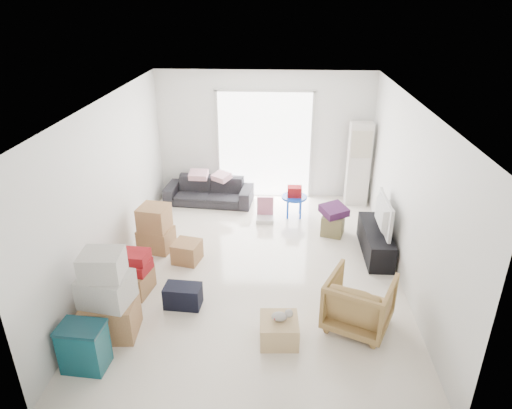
{
  "coord_description": "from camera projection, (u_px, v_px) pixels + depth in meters",
  "views": [
    {
      "loc": [
        0.35,
        -6.31,
        4.05
      ],
      "look_at": [
        -0.02,
        0.2,
        1.04
      ],
      "focal_mm": 32.0,
      "sensor_mm": 36.0,
      "label": 1
    }
  ],
  "objects": [
    {
      "name": "sofa",
      "position": [
        209.0,
        187.0,
        9.61
      ],
      "size": [
        1.87,
        0.69,
        0.72
      ],
      "primitive_type": "imported",
      "rotation": [
        0.0,
        0.0,
        -0.09
      ],
      "color": "#2A292F",
      "rests_on": "room_shell"
    },
    {
      "name": "plush_bunny",
      "position": [
        282.0,
        316.0,
        5.72
      ],
      "size": [
        0.28,
        0.16,
        0.14
      ],
      "rotation": [
        0.0,
        0.0,
        0.09
      ],
      "color": "#B2ADA8",
      "rests_on": "wood_crate"
    },
    {
      "name": "toy_walker",
      "position": [
        265.0,
        214.0,
        8.95
      ],
      "size": [
        0.35,
        0.31,
        0.46
      ],
      "rotation": [
        0.0,
        0.0,
        0.01
      ],
      "color": "silver",
      "rests_on": "room_shell"
    },
    {
      "name": "television",
      "position": [
        377.0,
        226.0,
        7.65
      ],
      "size": [
        0.57,
        0.99,
        0.13
      ],
      "primitive_type": "imported",
      "rotation": [
        0.0,
        0.0,
        1.57
      ],
      "color": "black",
      "rests_on": "tv_console"
    },
    {
      "name": "kids_table",
      "position": [
        294.0,
        195.0,
        8.99
      ],
      "size": [
        0.51,
        0.51,
        0.64
      ],
      "rotation": [
        0.0,
        0.0,
        -0.01
      ],
      "color": "blue",
      "rests_on": "room_shell"
    },
    {
      "name": "ac_tower",
      "position": [
        358.0,
        164.0,
        9.37
      ],
      "size": [
        0.45,
        0.3,
        1.75
      ],
      "primitive_type": "cube",
      "color": "silver",
      "rests_on": "room_shell"
    },
    {
      "name": "box_stack_b",
      "position": [
        132.0,
        273.0,
        6.71
      ],
      "size": [
        0.61,
        0.58,
        0.68
      ],
      "rotation": [
        0.0,
        0.0,
        -0.14
      ],
      "color": "#AD7F4E",
      "rests_on": "room_shell"
    },
    {
      "name": "wood_crate",
      "position": [
        279.0,
        330.0,
        5.81
      ],
      "size": [
        0.51,
        0.51,
        0.32
      ],
      "primitive_type": "cube",
      "rotation": [
        0.0,
        0.0,
        0.06
      ],
      "color": "tan",
      "rests_on": "room_shell"
    },
    {
      "name": "ottoman",
      "position": [
        333.0,
        225.0,
        8.41
      ],
      "size": [
        0.48,
        0.48,
        0.38
      ],
      "primitive_type": "cube",
      "rotation": [
        0.0,
        0.0,
        -0.29
      ],
      "color": "olive",
      "rests_on": "room_shell"
    },
    {
      "name": "pillow_right",
      "position": [
        221.0,
        170.0,
        9.38
      ],
      "size": [
        0.47,
        0.45,
        0.13
      ],
      "primitive_type": "cube",
      "rotation": [
        0.0,
        0.0,
        -0.64
      ],
      "color": "#F5B2C4",
      "rests_on": "sofa"
    },
    {
      "name": "room_shell",
      "position": [
        257.0,
        192.0,
        6.87
      ],
      "size": [
        4.98,
        6.48,
        3.18
      ],
      "color": "white",
      "rests_on": "ground"
    },
    {
      "name": "box_stack_c",
      "position": [
        155.0,
        229.0,
        7.82
      ],
      "size": [
        0.63,
        0.56,
        0.82
      ],
      "rotation": [
        0.0,
        0.0,
        -0.25
      ],
      "color": "#AD7F4E",
      "rests_on": "room_shell"
    },
    {
      "name": "pillow_left",
      "position": [
        198.0,
        168.0,
        9.48
      ],
      "size": [
        0.35,
        0.28,
        0.11
      ],
      "primitive_type": "cube",
      "rotation": [
        0.0,
        0.0,
        -0.03
      ],
      "color": "#F5B2C4",
      "rests_on": "sofa"
    },
    {
      "name": "loose_box",
      "position": [
        187.0,
        252.0,
        7.56
      ],
      "size": [
        0.5,
        0.5,
        0.35
      ],
      "primitive_type": "cube",
      "rotation": [
        0.0,
        0.0,
        -0.22
      ],
      "color": "#AD7F4E",
      "rests_on": "room_shell"
    },
    {
      "name": "storage_bins",
      "position": [
        84.0,
        347.0,
        5.34
      ],
      "size": [
        0.55,
        0.4,
        0.6
      ],
      "rotation": [
        0.0,
        0.0,
        -0.08
      ],
      "color": "#0E4C58",
      "rests_on": "room_shell"
    },
    {
      "name": "duffel_bag",
      "position": [
        183.0,
        296.0,
        6.47
      ],
      "size": [
        0.53,
        0.34,
        0.33
      ],
      "primitive_type": "cube",
      "rotation": [
        0.0,
        0.0,
        -0.07
      ],
      "color": "black",
      "rests_on": "room_shell"
    },
    {
      "name": "box_stack_a",
      "position": [
        108.0,
        299.0,
        5.78
      ],
      "size": [
        0.7,
        0.59,
        1.21
      ],
      "rotation": [
        0.0,
        0.0,
        -0.05
      ],
      "color": "#AD7F4E",
      "rests_on": "room_shell"
    },
    {
      "name": "blanket",
      "position": [
        334.0,
        212.0,
        8.3
      ],
      "size": [
        0.56,
        0.56,
        0.14
      ],
      "primitive_type": "cube",
      "rotation": [
        0.0,
        0.0,
        0.45
      ],
      "color": "#451D48",
      "rests_on": "ottoman"
    },
    {
      "name": "tv_console",
      "position": [
        375.0,
        241.0,
        7.77
      ],
      "size": [
        0.41,
        1.37,
        0.46
      ],
      "primitive_type": "cube",
      "color": "black",
      "rests_on": "room_shell"
    },
    {
      "name": "armchair",
      "position": [
        359.0,
        300.0,
        5.97
      ],
      "size": [
        1.04,
        1.02,
        0.83
      ],
      "primitive_type": "imported",
      "rotation": [
        0.0,
        0.0,
        2.71
      ],
      "color": "#A57749",
      "rests_on": "room_shell"
    },
    {
      "name": "sliding_door",
      "position": [
        264.0,
        141.0,
        9.62
      ],
      "size": [
        2.1,
        0.04,
        2.33
      ],
      "color": "white",
      "rests_on": "room_shell"
    }
  ]
}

